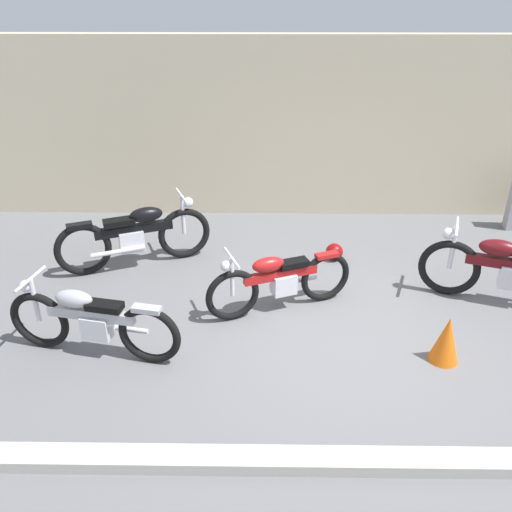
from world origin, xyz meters
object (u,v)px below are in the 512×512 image
(motorcycle_maroon, at_px, (509,271))
(motorcycle_black, at_px, (136,235))
(traffic_cone, at_px, (446,339))
(motorcycle_red, at_px, (279,281))
(motorcycle_silver, at_px, (91,321))
(helmet, at_px, (334,252))

(motorcycle_maroon, height_order, motorcycle_black, motorcycle_black)
(motorcycle_maroon, bearing_deg, motorcycle_black, 8.58)
(motorcycle_maroon, bearing_deg, traffic_cone, 66.49)
(traffic_cone, height_order, motorcycle_red, motorcycle_red)
(traffic_cone, distance_m, motorcycle_red, 2.04)
(motorcycle_silver, bearing_deg, traffic_cone, -169.55)
(traffic_cone, bearing_deg, helmet, 111.51)
(helmet, distance_m, motorcycle_silver, 3.71)
(helmet, xyz_separation_m, traffic_cone, (0.92, -2.34, 0.15))
(motorcycle_black, xyz_separation_m, motorcycle_silver, (-0.05, -2.06, -0.05))
(motorcycle_red, relative_size, motorcycle_black, 0.87)
(motorcycle_maroon, bearing_deg, motorcycle_silver, 32.32)
(motorcycle_black, bearing_deg, traffic_cone, -51.67)
(motorcycle_red, xyz_separation_m, motorcycle_black, (-2.01, 1.14, 0.06))
(helmet, bearing_deg, traffic_cone, -68.49)
(helmet, height_order, motorcycle_red, motorcycle_red)
(traffic_cone, height_order, motorcycle_silver, motorcycle_silver)
(helmet, relative_size, motorcycle_red, 0.14)
(traffic_cone, xyz_separation_m, motorcycle_silver, (-3.83, 0.06, 0.16))
(motorcycle_black, bearing_deg, helmet, -18.11)
(helmet, xyz_separation_m, motorcycle_maroon, (2.01, -1.18, 0.35))
(helmet, relative_size, motorcycle_maroon, 0.12)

